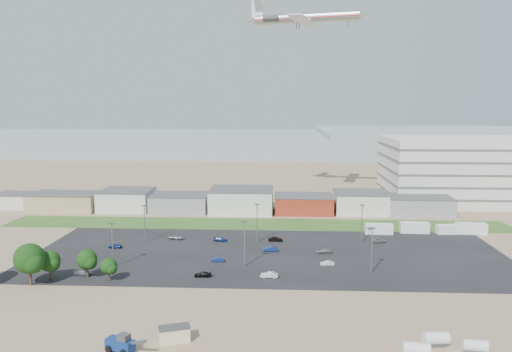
# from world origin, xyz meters

# --- Properties ---
(ground) EXTENTS (700.00, 700.00, 0.00)m
(ground) POSITION_xyz_m (0.00, 0.00, 0.00)
(ground) COLOR #8C7559
(ground) RESTS_ON ground
(parking_lot) EXTENTS (120.00, 50.00, 0.01)m
(parking_lot) POSITION_xyz_m (5.00, 20.00, 0.01)
(parking_lot) COLOR black
(parking_lot) RESTS_ON ground
(grass_strip) EXTENTS (160.00, 16.00, 0.02)m
(grass_strip) POSITION_xyz_m (0.00, 52.00, 0.01)
(grass_strip) COLOR #27541F
(grass_strip) RESTS_ON ground
(hills_backdrop) EXTENTS (700.00, 200.00, 9.00)m
(hills_backdrop) POSITION_xyz_m (40.00, 315.00, 4.50)
(hills_backdrop) COLOR gray
(hills_backdrop) RESTS_ON ground
(building_row) EXTENTS (170.00, 20.00, 8.00)m
(building_row) POSITION_xyz_m (-17.00, 71.00, 4.00)
(building_row) COLOR silver
(building_row) RESTS_ON ground
(parking_garage) EXTENTS (80.00, 40.00, 25.00)m
(parking_garage) POSITION_xyz_m (90.00, 95.00, 12.50)
(parking_garage) COLOR silver
(parking_garage) RESTS_ON ground
(portable_shed) EXTENTS (5.58, 4.06, 2.53)m
(portable_shed) POSITION_xyz_m (-8.87, -28.59, 1.26)
(portable_shed) COLOR beige
(portable_shed) RESTS_ON ground
(telehandler) EXTENTS (7.72, 5.04, 3.06)m
(telehandler) POSITION_xyz_m (-16.50, -32.38, 1.53)
(telehandler) COLOR navy
(telehandler) RESTS_ON ground
(storage_tank_nw) EXTENTS (4.16, 2.47, 2.36)m
(storage_tank_nw) POSITION_xyz_m (32.74, -27.71, 1.18)
(storage_tank_nw) COLOR silver
(storage_tank_nw) RESTS_ON ground
(storage_tank_ne) EXTENTS (3.80, 2.23, 2.17)m
(storage_tank_ne) POSITION_xyz_m (38.08, -29.66, 1.08)
(storage_tank_ne) COLOR silver
(storage_tank_ne) RESTS_ON ground
(storage_tank_sw) EXTENTS (4.14, 2.42, 2.36)m
(storage_tank_sw) POSITION_xyz_m (28.78, -31.36, 1.18)
(storage_tank_sw) COLOR silver
(storage_tank_sw) RESTS_ON ground
(box_trailer_a) EXTENTS (8.06, 2.61, 3.01)m
(box_trailer_a) POSITION_xyz_m (36.97, 41.57, 1.50)
(box_trailer_a) COLOR silver
(box_trailer_a) RESTS_ON ground
(box_trailer_b) EXTENTS (8.55, 3.02, 3.16)m
(box_trailer_b) POSITION_xyz_m (47.81, 43.47, 1.58)
(box_trailer_b) COLOR silver
(box_trailer_b) RESTS_ON ground
(box_trailer_c) EXTENTS (7.53, 3.15, 2.74)m
(box_trailer_c) POSITION_xyz_m (57.64, 42.76, 1.37)
(box_trailer_c) COLOR silver
(box_trailer_c) RESTS_ON ground
(box_trailer_d) EXTENTS (8.80, 3.16, 3.25)m
(box_trailer_d) POSITION_xyz_m (64.18, 43.07, 1.63)
(box_trailer_d) COLOR silver
(box_trailer_d) RESTS_ON ground
(tree_left) EXTENTS (6.81, 6.81, 10.21)m
(tree_left) POSITION_xyz_m (-44.64, -4.98, 5.11)
(tree_left) COLOR #15330E
(tree_left) RESTS_ON ground
(tree_mid) EXTENTS (4.94, 4.94, 7.41)m
(tree_mid) POSITION_xyz_m (-42.01, -1.59, 3.70)
(tree_mid) COLOR #15330E
(tree_mid) RESTS_ON ground
(tree_right) EXTENTS (4.77, 4.77, 7.15)m
(tree_right) POSITION_xyz_m (-34.48, 0.31, 3.58)
(tree_right) COLOR #15330E
(tree_right) RESTS_ON ground
(tree_near) EXTENTS (3.84, 3.84, 5.77)m
(tree_near) POSITION_xyz_m (-28.96, -1.58, 2.88)
(tree_near) COLOR #15330E
(tree_near) RESTS_ON ground
(lightpole_front_l) EXTENTS (1.25, 0.52, 10.60)m
(lightpole_front_l) POSITION_xyz_m (-31.18, 7.53, 5.30)
(lightpole_front_l) COLOR slate
(lightpole_front_l) RESTS_ON ground
(lightpole_front_m) EXTENTS (1.29, 0.54, 11.01)m
(lightpole_front_m) POSITION_xyz_m (-0.43, 9.82, 5.50)
(lightpole_front_m) COLOR slate
(lightpole_front_m) RESTS_ON ground
(lightpole_front_r) EXTENTS (1.24, 0.52, 10.56)m
(lightpole_front_r) POSITION_xyz_m (28.59, 6.36, 5.28)
(lightpole_front_r) COLOR slate
(lightpole_front_r) RESTS_ON ground
(lightpole_back_l) EXTENTS (1.22, 0.51, 10.39)m
(lightpole_back_l) POSITION_xyz_m (-29.61, 29.36, 5.20)
(lightpole_back_l) COLOR slate
(lightpole_back_l) RESTS_ON ground
(lightpole_back_m) EXTENTS (1.28, 0.53, 10.89)m
(lightpole_back_m) POSITION_xyz_m (1.49, 30.44, 5.45)
(lightpole_back_m) COLOR slate
(lightpole_back_m) RESTS_ON ground
(lightpole_back_r) EXTENTS (1.25, 0.52, 10.65)m
(lightpole_back_r) POSITION_xyz_m (30.32, 31.93, 5.33)
(lightpole_back_r) COLOR slate
(lightpole_back_r) RESTS_ON ground
(airliner) EXTENTS (54.91, 43.66, 14.30)m
(airliner) POSITION_xyz_m (17.04, 90.19, 70.00)
(airliner) COLOR silver
(parked_car_1) EXTENTS (3.42, 1.59, 1.09)m
(parked_car_1) POSITION_xyz_m (19.16, 11.36, 0.54)
(parked_car_1) COLOR silver
(parked_car_1) RESTS_ON ground
(parked_car_3) EXTENTS (3.82, 1.59, 1.10)m
(parked_car_3) POSITION_xyz_m (-9.15, 2.01, 0.55)
(parked_car_3) COLOR black
(parked_car_3) RESTS_ON ground
(parked_car_4) EXTENTS (3.32, 1.20, 1.09)m
(parked_car_4) POSITION_xyz_m (-7.24, 12.78, 0.54)
(parked_car_4) COLOR navy
(parked_car_4) RESTS_ON ground
(parked_car_5) EXTENTS (3.64, 1.74, 1.20)m
(parked_car_5) POSITION_xyz_m (-35.95, 22.92, 0.60)
(parked_car_5) COLOR navy
(parked_car_5) RESTS_ON ground
(parked_car_6) EXTENTS (3.96, 1.85, 1.12)m
(parked_car_6) POSITION_xyz_m (-8.81, 31.15, 0.56)
(parked_car_6) COLOR navy
(parked_car_6) RESTS_ON ground
(parked_car_7) EXTENTS (3.96, 1.45, 1.30)m
(parked_car_7) POSITION_xyz_m (5.45, 22.06, 0.65)
(parked_car_7) COLOR navy
(parked_car_7) RESTS_ON ground
(parked_car_8) EXTENTS (4.02, 1.99, 1.32)m
(parked_car_8) POSITION_xyz_m (35.07, 31.89, 0.66)
(parked_car_8) COLOR #A5A5AA
(parked_car_8) RESTS_ON ground
(parked_car_9) EXTENTS (4.40, 2.26, 1.19)m
(parked_car_9) POSITION_xyz_m (-21.51, 32.58, 0.59)
(parked_car_9) COLOR #A5A5AA
(parked_car_9) RESTS_ON ground
(parked_car_10) EXTENTS (4.15, 1.90, 1.18)m
(parked_car_10) POSITION_xyz_m (-35.94, 1.63, 0.59)
(parked_car_10) COLOR #595B5E
(parked_car_10) RESTS_ON ground
(parked_car_11) EXTENTS (3.97, 1.39, 1.31)m
(parked_car_11) POSITION_xyz_m (6.56, 31.82, 0.65)
(parked_car_11) COLOR black
(parked_car_11) RESTS_ON ground
(parked_car_12) EXTENTS (3.92, 1.61, 1.13)m
(parked_car_12) POSITION_xyz_m (19.02, 21.15, 0.57)
(parked_car_12) COLOR #A5A5AA
(parked_car_12) RESTS_ON ground
(parked_car_13) EXTENTS (3.96, 1.57, 1.28)m
(parked_car_13) POSITION_xyz_m (5.60, 2.20, 0.64)
(parked_car_13) COLOR silver
(parked_car_13) RESTS_ON ground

